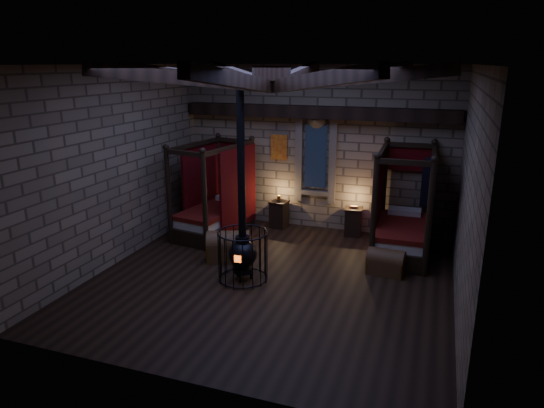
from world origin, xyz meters
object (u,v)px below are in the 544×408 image
(trunk_left, at_px, (228,247))
(stove, at_px, (243,251))
(bed_left, at_px, (216,211))
(bed_right, at_px, (402,228))
(trunk_right, at_px, (386,262))

(trunk_left, bearing_deg, stove, -70.93)
(bed_left, bearing_deg, bed_right, 11.84)
(bed_left, bearing_deg, trunk_left, -46.42)
(bed_left, height_order, trunk_left, bed_left)
(trunk_right, bearing_deg, bed_right, 87.54)
(trunk_left, relative_size, stove, 0.26)
(bed_right, bearing_deg, stove, -139.60)
(stove, bearing_deg, bed_left, 125.02)
(stove, bearing_deg, bed_right, 40.59)
(bed_right, xyz_separation_m, trunk_left, (-3.59, -1.72, -0.29))
(bed_left, height_order, bed_right, bed_right)
(bed_right, height_order, trunk_right, bed_right)
(bed_right, distance_m, trunk_right, 1.37)
(trunk_left, bearing_deg, trunk_right, -13.66)
(stove, bearing_deg, trunk_left, 128.62)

